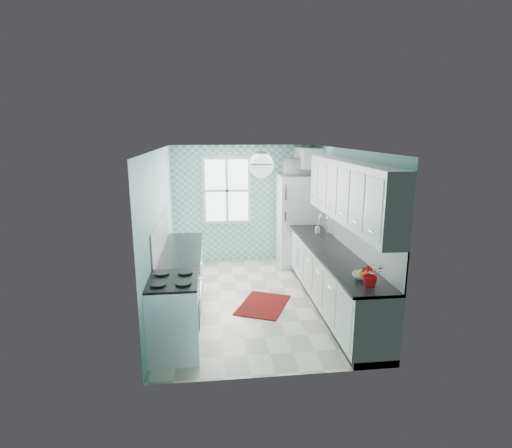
{
  "coord_description": "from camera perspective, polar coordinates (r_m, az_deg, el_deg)",
  "views": [
    {
      "loc": [
        -0.71,
        -6.25,
        2.76
      ],
      "look_at": [
        0.05,
        0.25,
        1.25
      ],
      "focal_mm": 28.0,
      "sensor_mm": 36.0,
      "label": 1
    }
  ],
  "objects": [
    {
      "name": "soap_bottle",
      "position": [
        7.44,
        8.81,
        -0.64
      ],
      "size": [
        0.09,
        0.09,
        0.17
      ],
      "primitive_type": "imported",
      "rotation": [
        0.0,
        0.0,
        -0.11
      ],
      "color": "#97BEC8",
      "rests_on": "countertop_right"
    },
    {
      "name": "base_cabinets_left",
      "position": [
        6.61,
        -10.59,
        -7.69
      ],
      "size": [
        0.6,
        2.15,
        0.9
      ],
      "primitive_type": "cube",
      "color": "white",
      "rests_on": "floor"
    },
    {
      "name": "wall_back",
      "position": [
        8.62,
        -1.84,
        2.9
      ],
      "size": [
        3.0,
        0.02,
        2.5
      ],
      "primitive_type": "cube",
      "color": "#78BEBC",
      "rests_on": "floor"
    },
    {
      "name": "wall_right",
      "position": [
        6.8,
        12.56,
        -0.15
      ],
      "size": [
        0.02,
        4.4,
        2.5
      ],
      "primitive_type": "cube",
      "color": "#78BEBC",
      "rests_on": "floor"
    },
    {
      "name": "upper_cabinets_right",
      "position": [
        6.07,
        13.13,
        4.51
      ],
      "size": [
        0.33,
        3.2,
        0.9
      ],
      "primitive_type": "cube",
      "color": "white",
      "rests_on": "wall_right"
    },
    {
      "name": "ceiling",
      "position": [
        6.29,
        -0.19,
        10.72
      ],
      "size": [
        3.0,
        4.4,
        0.02
      ],
      "primitive_type": "cube",
      "color": "white",
      "rests_on": "wall_back"
    },
    {
      "name": "countertop_left",
      "position": [
        6.46,
        -10.63,
        -3.78
      ],
      "size": [
        0.63,
        2.15,
        0.04
      ],
      "primitive_type": "cube",
      "color": "black",
      "rests_on": "base_cabinets_left"
    },
    {
      "name": "stove",
      "position": [
        5.27,
        -11.62,
        -12.6
      ],
      "size": [
        0.64,
        0.8,
        0.97
      ],
      "rotation": [
        0.0,
        0.0,
        0.02
      ],
      "color": "silver",
      "rests_on": "floor"
    },
    {
      "name": "wall_front",
      "position": [
        4.37,
        3.11,
        -7.25
      ],
      "size": [
        3.0,
        0.02,
        2.5
      ],
      "primitive_type": "cube",
      "color": "#78BEBC",
      "rests_on": "floor"
    },
    {
      "name": "microwave",
      "position": [
        8.26,
        6.14,
        8.11
      ],
      "size": [
        0.63,
        0.44,
        0.34
      ],
      "primitive_type": "imported",
      "rotation": [
        0.0,
        0.0,
        3.11
      ],
      "color": "silver",
      "rests_on": "fridge"
    },
    {
      "name": "potted_plant",
      "position": [
        5.04,
        16.11,
        -6.87
      ],
      "size": [
        0.28,
        0.24,
        0.3
      ],
      "primitive_type": "imported",
      "rotation": [
        0.0,
        0.0,
        -0.02
      ],
      "color": "red",
      "rests_on": "countertop_right"
    },
    {
      "name": "upper_cabinet_fridge",
      "position": [
        8.34,
        7.39,
        9.39
      ],
      "size": [
        0.4,
        0.74,
        0.4
      ],
      "primitive_type": "cube",
      "color": "white",
      "rests_on": "wall_right"
    },
    {
      "name": "backsplash_left",
      "position": [
        6.42,
        -13.43,
        -1.49
      ],
      "size": [
        0.02,
        2.15,
        0.51
      ],
      "primitive_type": "cube",
      "color": "white",
      "rests_on": "wall_left"
    },
    {
      "name": "sink",
      "position": [
        7.35,
        8.65,
        -1.58
      ],
      "size": [
        0.55,
        0.46,
        0.53
      ],
      "rotation": [
        0.0,
        0.0,
        0.02
      ],
      "color": "silver",
      "rests_on": "countertop_right"
    },
    {
      "name": "backsplash_right",
      "position": [
        6.44,
        13.5,
        -1.44
      ],
      "size": [
        0.02,
        3.6,
        0.51
      ],
      "primitive_type": "cube",
      "color": "white",
      "rests_on": "wall_right"
    },
    {
      "name": "wall_left",
      "position": [
        6.48,
        -13.57,
        -0.85
      ],
      "size": [
        0.02,
        4.4,
        2.5
      ],
      "primitive_type": "cube",
      "color": "#78BEBC",
      "rests_on": "floor"
    },
    {
      "name": "ceiling_light",
      "position": [
        5.51,
        0.76,
        8.45
      ],
      "size": [
        0.34,
        0.34,
        0.35
      ],
      "color": "silver",
      "rests_on": "ceiling"
    },
    {
      "name": "window",
      "position": [
        8.5,
        -4.19,
        4.78
      ],
      "size": [
        1.04,
        0.05,
        1.44
      ],
      "color": "white",
      "rests_on": "wall_back"
    },
    {
      "name": "floor",
      "position": [
        6.87,
        -0.18,
        -10.77
      ],
      "size": [
        3.0,
        4.4,
        0.02
      ],
      "primitive_type": "cube",
      "color": "beige",
      "rests_on": "ground"
    },
    {
      "name": "fridge",
      "position": [
        8.43,
        5.96,
        0.52
      ],
      "size": [
        0.83,
        0.82,
        1.9
      ],
      "rotation": [
        0.0,
        0.0,
        0.04
      ],
      "color": "silver",
      "rests_on": "floor"
    },
    {
      "name": "rug",
      "position": [
        6.64,
        1.03,
        -11.48
      ],
      "size": [
        1.04,
        1.19,
        0.02
      ],
      "primitive_type": "cube",
      "rotation": [
        0.0,
        0.0,
        -0.43
      ],
      "color": "#650C07",
      "rests_on": "floor"
    },
    {
      "name": "accent_wall",
      "position": [
        8.6,
        -1.83,
        2.88
      ],
      "size": [
        3.0,
        0.01,
        2.5
      ],
      "primitive_type": "cube",
      "color": "#64C3BF",
      "rests_on": "wall_back"
    },
    {
      "name": "base_cabinets_right",
      "position": [
        6.57,
        10.78,
        -7.82
      ],
      "size": [
        0.6,
        3.6,
        0.9
      ],
      "primitive_type": "cube",
      "color": "white",
      "rests_on": "floor"
    },
    {
      "name": "countertop_right",
      "position": [
        6.42,
        10.83,
        -3.91
      ],
      "size": [
        0.63,
        3.6,
        0.04
      ],
      "primitive_type": "cube",
      "color": "black",
      "rests_on": "base_cabinets_right"
    },
    {
      "name": "fruit_bowl",
      "position": [
        5.29,
        15.04,
        -7.21
      ],
      "size": [
        0.36,
        0.36,
        0.07
      ],
      "primitive_type": "imported",
      "rotation": [
        0.0,
        0.0,
        -0.43
      ],
      "color": "white",
      "rests_on": "countertop_right"
    },
    {
      "name": "dish_towel",
      "position": [
        7.55,
        5.89,
        -4.65
      ],
      "size": [
        0.02,
        0.21,
        0.32
      ],
      "primitive_type": "cube",
      "rotation": [
        0.0,
        0.0,
        -0.04
      ],
      "color": "#71B9A5",
      "rests_on": "base_cabinets_right"
    }
  ]
}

